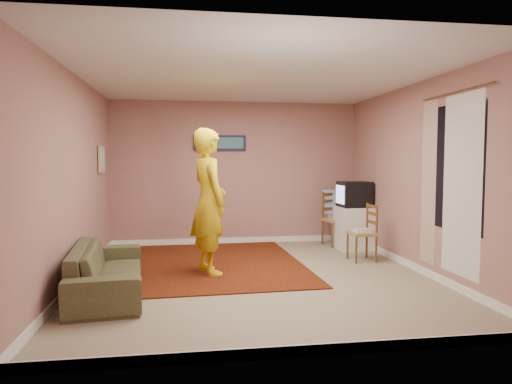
{
  "coord_description": "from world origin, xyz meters",
  "views": [
    {
      "loc": [
        -0.86,
        -5.86,
        1.54
      ],
      "look_at": [
        0.09,
        0.6,
        1.08
      ],
      "focal_mm": 32.0,
      "sensor_mm": 36.0,
      "label": 1
    }
  ],
  "objects": [
    {
      "name": "ground",
      "position": [
        0.0,
        0.0,
        0.0
      ],
      "size": [
        5.0,
        5.0,
        0.0
      ],
      "primitive_type": "plane",
      "color": "gray",
      "rests_on": "ground"
    },
    {
      "name": "wall_back",
      "position": [
        0.0,
        2.5,
        1.3
      ],
      "size": [
        4.5,
        0.02,
        2.6
      ],
      "primitive_type": "cube",
      "color": "#A06B69",
      "rests_on": "ground"
    },
    {
      "name": "wall_front",
      "position": [
        0.0,
        -2.5,
        1.3
      ],
      "size": [
        4.5,
        0.02,
        2.6
      ],
      "primitive_type": "cube",
      "color": "#A06B69",
      "rests_on": "ground"
    },
    {
      "name": "wall_left",
      "position": [
        -2.25,
        0.0,
        1.3
      ],
      "size": [
        0.02,
        5.0,
        2.6
      ],
      "primitive_type": "cube",
      "color": "#A06B69",
      "rests_on": "ground"
    },
    {
      "name": "wall_right",
      "position": [
        2.25,
        0.0,
        1.3
      ],
      "size": [
        0.02,
        5.0,
        2.6
      ],
      "primitive_type": "cube",
      "color": "#A06B69",
      "rests_on": "ground"
    },
    {
      "name": "ceiling",
      "position": [
        0.0,
        0.0,
        2.6
      ],
      "size": [
        4.5,
        5.0,
        0.02
      ],
      "primitive_type": "cube",
      "color": "silver",
      "rests_on": "wall_back"
    },
    {
      "name": "baseboard_back",
      "position": [
        0.0,
        2.49,
        0.05
      ],
      "size": [
        4.5,
        0.02,
        0.1
      ],
      "primitive_type": "cube",
      "color": "white",
      "rests_on": "ground"
    },
    {
      "name": "baseboard_front",
      "position": [
        0.0,
        -2.49,
        0.05
      ],
      "size": [
        4.5,
        0.02,
        0.1
      ],
      "primitive_type": "cube",
      "color": "white",
      "rests_on": "ground"
    },
    {
      "name": "baseboard_left",
      "position": [
        -2.24,
        0.0,
        0.05
      ],
      "size": [
        0.02,
        5.0,
        0.1
      ],
      "primitive_type": "cube",
      "color": "white",
      "rests_on": "ground"
    },
    {
      "name": "baseboard_right",
      "position": [
        2.24,
        0.0,
        0.05
      ],
      "size": [
        0.02,
        5.0,
        0.1
      ],
      "primitive_type": "cube",
      "color": "white",
      "rests_on": "ground"
    },
    {
      "name": "window",
      "position": [
        2.24,
        -0.9,
        1.45
      ],
      "size": [
        0.01,
        1.1,
        1.5
      ],
      "primitive_type": "cube",
      "color": "black",
      "rests_on": "wall_right"
    },
    {
      "name": "curtain_sheer",
      "position": [
        2.23,
        -1.05,
        1.25
      ],
      "size": [
        0.01,
        0.75,
        2.1
      ],
      "primitive_type": "cube",
      "color": "silver",
      "rests_on": "wall_right"
    },
    {
      "name": "curtain_floral",
      "position": [
        2.21,
        -0.35,
        1.25
      ],
      "size": [
        0.01,
        0.35,
        2.1
      ],
      "primitive_type": "cube",
      "color": "beige",
      "rests_on": "wall_right"
    },
    {
      "name": "curtain_rod",
      "position": [
        2.2,
        -0.9,
        2.32
      ],
      "size": [
        0.02,
        1.4,
        0.02
      ],
      "primitive_type": "cylinder",
      "rotation": [
        1.57,
        0.0,
        0.0
      ],
      "color": "brown",
      "rests_on": "wall_right"
    },
    {
      "name": "picture_back",
      "position": [
        -0.3,
        2.47,
        1.85
      ],
      "size": [
        0.95,
        0.04,
        0.28
      ],
      "color": "black",
      "rests_on": "wall_back"
    },
    {
      "name": "picture_left",
      "position": [
        -2.22,
        1.6,
        1.55
      ],
      "size": [
        0.04,
        0.38,
        0.42
      ],
      "color": "tan",
      "rests_on": "wall_left"
    },
    {
      "name": "area_rug",
      "position": [
        -0.5,
        0.81,
        0.01
      ],
      "size": [
        2.65,
        3.25,
        0.02
      ],
      "primitive_type": "cube",
      "rotation": [
        0.0,
        0.0,
        0.04
      ],
      "color": "black",
      "rests_on": "ground"
    },
    {
      "name": "tv_cabinet",
      "position": [
        1.95,
        1.62,
        0.37
      ],
      "size": [
        0.58,
        0.52,
        0.73
      ],
      "primitive_type": "cube",
      "color": "white",
      "rests_on": "ground"
    },
    {
      "name": "crt_tv",
      "position": [
        1.94,
        1.62,
        0.95
      ],
      "size": [
        0.53,
        0.47,
        0.44
      ],
      "rotation": [
        0.0,
        0.0,
        0.03
      ],
      "color": "black",
      "rests_on": "tv_cabinet"
    },
    {
      "name": "chair_a",
      "position": [
        1.77,
        2.0,
        0.58
      ],
      "size": [
        0.51,
        0.49,
        0.52
      ],
      "rotation": [
        0.0,
        0.0,
        0.21
      ],
      "color": "#AA7F53",
      "rests_on": "ground"
    },
    {
      "name": "dvd_player",
      "position": [
        1.77,
        2.0,
        0.52
      ],
      "size": [
        0.36,
        0.28,
        0.06
      ],
      "primitive_type": "cube",
      "rotation": [
        0.0,
        0.0,
        -0.16
      ],
      "color": "#B2B3B7",
      "rests_on": "chair_a"
    },
    {
      "name": "blue_throw",
      "position": [
        1.77,
        2.19,
        0.77
      ],
      "size": [
        0.42,
        0.05,
        0.44
      ],
      "primitive_type": "cube",
      "color": "#84A0D9",
      "rests_on": "chair_a"
    },
    {
      "name": "chair_b",
      "position": [
        1.74,
        0.72,
        0.53
      ],
      "size": [
        0.39,
        0.41,
        0.47
      ],
      "rotation": [
        0.0,
        0.0,
        -1.53
      ],
      "color": "#AA7F53",
      "rests_on": "ground"
    },
    {
      "name": "game_console",
      "position": [
        1.74,
        0.72,
        0.47
      ],
      "size": [
        0.25,
        0.19,
        0.05
      ],
      "primitive_type": "cube",
      "rotation": [
        0.0,
        0.0,
        0.09
      ],
      "color": "silver",
      "rests_on": "chair_b"
    },
    {
      "name": "sofa",
      "position": [
        -1.8,
        -0.5,
        0.28
      ],
      "size": [
        0.96,
        2.0,
        0.56
      ],
      "primitive_type": "imported",
      "rotation": [
        0.0,
        0.0,
        1.68
      ],
      "color": "brown",
      "rests_on": "ground"
    },
    {
      "name": "person",
      "position": [
        -0.6,
        0.28,
        0.98
      ],
      "size": [
        0.68,
        0.83,
        1.96
      ],
      "primitive_type": "imported",
      "rotation": [
        0.0,
        0.0,
        1.91
      ],
      "color": "yellow",
      "rests_on": "ground"
    }
  ]
}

